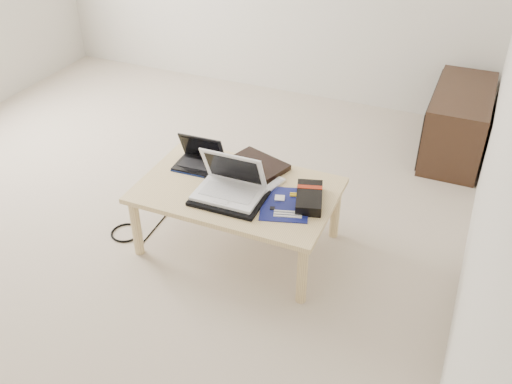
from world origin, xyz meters
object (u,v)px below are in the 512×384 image
at_px(media_cabinet, 457,122).
at_px(netbook, 200,160).
at_px(white_laptop, 230,185).
at_px(gpu_box, 309,198).
at_px(coffee_table, 237,195).

distance_m(media_cabinet, netbook, 2.01).
bearing_deg(netbook, white_laptop, -35.39).
bearing_deg(netbook, gpu_box, -8.16).
bearing_deg(gpu_box, media_cabinet, 68.79).
xyz_separation_m(coffee_table, gpu_box, (0.41, 0.03, 0.08)).
distance_m(media_cabinet, gpu_box, 1.71).
xyz_separation_m(netbook, white_laptop, (0.30, -0.21, 0.03)).
relative_size(coffee_table, media_cabinet, 1.22).
xyz_separation_m(coffee_table, netbook, (-0.30, 0.13, 0.09)).
xyz_separation_m(media_cabinet, gpu_box, (-0.62, -1.59, 0.18)).
height_order(media_cabinet, netbook, netbook).
bearing_deg(coffee_table, media_cabinet, 57.52).
height_order(coffee_table, white_laptop, white_laptop).
bearing_deg(white_laptop, gpu_box, 14.73).
height_order(coffee_table, gpu_box, gpu_box).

